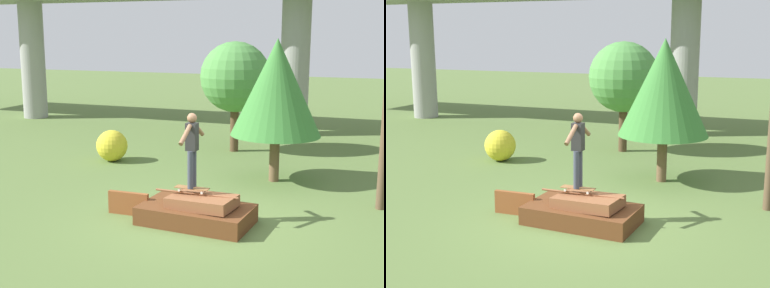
% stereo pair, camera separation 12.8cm
% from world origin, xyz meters
% --- Properties ---
extents(ground_plane, '(80.00, 80.00, 0.00)m').
position_xyz_m(ground_plane, '(0.00, 0.00, 0.00)').
color(ground_plane, '#567038').
extents(scrap_pile, '(2.35, 1.43, 0.66)m').
position_xyz_m(scrap_pile, '(0.03, -0.01, 0.25)').
color(scrap_pile, '#5B3319').
rests_on(scrap_pile, ground_plane).
extents(scrap_plank_loose, '(0.93, 0.13, 0.50)m').
position_xyz_m(scrap_plank_loose, '(-1.56, -0.02, 0.25)').
color(scrap_plank_loose, brown).
rests_on(scrap_plank_loose, ground_plane).
extents(skateboard, '(0.73, 0.23, 0.09)m').
position_xyz_m(skateboard, '(-0.11, 0.04, 0.73)').
color(skateboard, brown).
rests_on(skateboard, scrap_pile).
extents(skater, '(0.23, 1.19, 1.55)m').
position_xyz_m(skater, '(-0.11, 0.04, 1.64)').
color(skater, '#383D4C').
rests_on(skater, skateboard).
extents(highway_overpass, '(44.00, 3.20, 5.89)m').
position_xyz_m(highway_overpass, '(0.00, 10.80, 5.04)').
color(highway_overpass, gray).
rests_on(highway_overpass, ground_plane).
extents(tree_behind_left, '(2.30, 2.30, 3.63)m').
position_xyz_m(tree_behind_left, '(-1.26, 6.99, 2.46)').
color(tree_behind_left, '#4C3823').
rests_on(tree_behind_left, ground_plane).
extents(tree_behind_right, '(2.36, 2.36, 3.75)m').
position_xyz_m(tree_behind_right, '(0.79, 3.80, 2.49)').
color(tree_behind_right, brown).
rests_on(tree_behind_right, ground_plane).
extents(bush_yellow_flowering, '(0.96, 0.96, 0.96)m').
position_xyz_m(bush_yellow_flowering, '(-4.37, 4.28, 0.48)').
color(bush_yellow_flowering, gold).
rests_on(bush_yellow_flowering, ground_plane).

